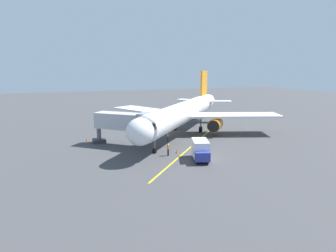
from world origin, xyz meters
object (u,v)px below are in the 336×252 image
(safety_cone_nose_left, at_px, (177,151))
(airplane, at_px, (184,113))
(baggage_cart_near_nose, at_px, (115,116))
(safety_cone_wing_starboard, at_px, (104,141))
(ground_crew_marshaller, at_px, (168,149))
(safety_cone_nose_right, at_px, (87,139))
(safety_cone_wing_port, at_px, (200,158))
(jet_bridge, at_px, (129,122))
(box_truck_portside, at_px, (201,150))
(ground_crew_wing_walker, at_px, (168,137))

(safety_cone_nose_left, bearing_deg, airplane, -117.73)
(baggage_cart_near_nose, xyz_separation_m, safety_cone_wing_starboard, (6.30, 22.64, -0.38))
(airplane, xyz_separation_m, safety_cone_wing_starboard, (15.07, 1.81, -3.73))
(ground_crew_marshaller, relative_size, safety_cone_nose_right, 3.11)
(safety_cone_nose_right, xyz_separation_m, safety_cone_wing_port, (-13.10, 16.24, 0.00))
(jet_bridge, xyz_separation_m, box_truck_portside, (-7.11, 10.73, -2.38))
(baggage_cart_near_nose, bearing_deg, safety_cone_wing_starboard, 74.46)
(ground_crew_marshaller, bearing_deg, baggage_cart_near_nose, -88.10)
(safety_cone_nose_left, xyz_separation_m, safety_cone_wing_starboard, (8.98, -9.79, 0.00))
(ground_crew_wing_walker, height_order, safety_cone_nose_left, ground_crew_wing_walker)
(airplane, xyz_separation_m, baggage_cart_near_nose, (8.78, -20.83, -3.35))
(ground_crew_wing_walker, bearing_deg, box_truck_portside, 92.84)
(ground_crew_marshaller, relative_size, ground_crew_wing_walker, 1.00)
(ground_crew_wing_walker, relative_size, safety_cone_wing_port, 3.11)
(ground_crew_wing_walker, xyz_separation_m, box_truck_portside, (-0.55, 11.00, 0.50))
(baggage_cart_near_nose, height_order, box_truck_portside, box_truck_portside)
(safety_cone_nose_left, bearing_deg, baggage_cart_near_nose, -85.27)
(baggage_cart_near_nose, relative_size, safety_cone_nose_left, 5.37)
(ground_crew_marshaller, distance_m, safety_cone_nose_right, 16.25)
(ground_crew_wing_walker, bearing_deg, safety_cone_nose_left, 80.11)
(airplane, bearing_deg, safety_cone_wing_port, 74.29)
(safety_cone_nose_right, bearing_deg, ground_crew_marshaller, 127.14)
(jet_bridge, distance_m, safety_cone_nose_left, 9.20)
(safety_cone_nose_left, relative_size, safety_cone_wing_starboard, 1.00)
(airplane, relative_size, safety_cone_wing_port, 61.10)
(baggage_cart_near_nose, bearing_deg, ground_crew_wing_walker, 98.65)
(ground_crew_marshaller, relative_size, baggage_cart_near_nose, 0.58)
(safety_cone_nose_right, bearing_deg, baggage_cart_near_nose, -113.34)
(airplane, relative_size, jet_bridge, 3.40)
(safety_cone_nose_right, relative_size, safety_cone_wing_port, 1.00)
(airplane, xyz_separation_m, jet_bridge, (11.46, 4.98, -0.24))
(box_truck_portside, distance_m, safety_cone_wing_port, 1.12)
(box_truck_portside, xyz_separation_m, safety_cone_nose_left, (1.75, -4.11, -1.11))
(safety_cone_nose_left, bearing_deg, ground_crew_marshaller, 23.48)
(box_truck_portside, bearing_deg, safety_cone_nose_right, -51.26)
(ground_crew_wing_walker, relative_size, safety_cone_wing_starboard, 3.11)
(airplane, bearing_deg, ground_crew_wing_walker, 43.93)
(safety_cone_wing_port, bearing_deg, safety_cone_nose_left, -66.70)
(baggage_cart_near_nose, relative_size, safety_cone_wing_port, 5.37)
(baggage_cart_near_nose, bearing_deg, safety_cone_nose_left, 94.73)
(ground_crew_marshaller, distance_m, safety_cone_wing_port, 4.70)
(box_truck_portside, relative_size, safety_cone_wing_port, 9.06)
(airplane, relative_size, ground_crew_marshaller, 19.65)
(ground_crew_wing_walker, distance_m, safety_cone_nose_right, 13.70)
(baggage_cart_near_nose, bearing_deg, safety_cone_nose_right, 66.66)
(jet_bridge, distance_m, ground_crew_wing_walker, 7.17)
(baggage_cart_near_nose, xyz_separation_m, safety_cone_nose_left, (-2.68, 32.42, -0.38))
(airplane, xyz_separation_m, safety_cone_nose_left, (6.10, 11.60, -3.73))
(box_truck_portside, bearing_deg, safety_cone_wing_starboard, -52.35)
(jet_bridge, bearing_deg, safety_cone_nose_left, 129.03)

